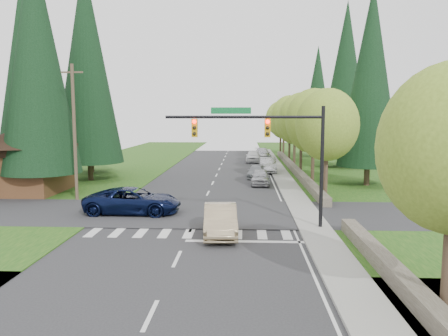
# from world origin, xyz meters

# --- Properties ---
(ground) EXTENTS (120.00, 120.00, 0.00)m
(ground) POSITION_xyz_m (0.00, 0.00, 0.00)
(ground) COLOR #28282B
(ground) RESTS_ON ground
(grass_east) EXTENTS (14.00, 110.00, 0.06)m
(grass_east) POSITION_xyz_m (13.00, 20.00, 0.03)
(grass_east) COLOR #144312
(grass_east) RESTS_ON ground
(grass_west) EXTENTS (14.00, 110.00, 0.06)m
(grass_west) POSITION_xyz_m (-13.00, 20.00, 0.03)
(grass_west) COLOR #144312
(grass_west) RESTS_ON ground
(cross_street) EXTENTS (120.00, 8.00, 0.10)m
(cross_street) POSITION_xyz_m (0.00, 8.00, 0.00)
(cross_street) COLOR #28282B
(cross_street) RESTS_ON ground
(sidewalk_east) EXTENTS (1.80, 80.00, 0.13)m
(sidewalk_east) POSITION_xyz_m (6.90, 22.00, 0.07)
(sidewalk_east) COLOR gray
(sidewalk_east) RESTS_ON ground
(curb_east) EXTENTS (0.20, 80.00, 0.13)m
(curb_east) POSITION_xyz_m (6.05, 22.00, 0.07)
(curb_east) COLOR gray
(curb_east) RESTS_ON ground
(stone_wall_south) EXTENTS (0.70, 14.00, 0.70)m
(stone_wall_south) POSITION_xyz_m (8.60, -3.00, 0.35)
(stone_wall_south) COLOR #4C4438
(stone_wall_south) RESTS_ON ground
(stone_wall_north) EXTENTS (0.70, 40.00, 0.70)m
(stone_wall_north) POSITION_xyz_m (8.60, 30.00, 0.35)
(stone_wall_north) COLOR #4C4438
(stone_wall_north) RESTS_ON ground
(traffic_signal) EXTENTS (8.70, 0.37, 6.80)m
(traffic_signal) POSITION_xyz_m (4.37, 4.50, 4.98)
(traffic_signal) COLOR black
(traffic_signal) RESTS_ON ground
(brown_building) EXTENTS (8.40, 8.40, 5.40)m
(brown_building) POSITION_xyz_m (-15.00, 15.00, 3.14)
(brown_building) COLOR #4C2D19
(brown_building) RESTS_ON ground
(utility_pole) EXTENTS (1.60, 0.24, 10.00)m
(utility_pole) POSITION_xyz_m (-9.50, 12.00, 5.14)
(utility_pole) COLOR #473828
(utility_pole) RESTS_ON ground
(decid_tree_0) EXTENTS (4.80, 4.80, 8.37)m
(decid_tree_0) POSITION_xyz_m (9.20, 14.00, 5.60)
(decid_tree_0) COLOR #38281C
(decid_tree_0) RESTS_ON ground
(decid_tree_1) EXTENTS (5.20, 5.20, 8.80)m
(decid_tree_1) POSITION_xyz_m (9.30, 21.00, 5.80)
(decid_tree_1) COLOR #38281C
(decid_tree_1) RESTS_ON ground
(decid_tree_2) EXTENTS (5.00, 5.00, 8.82)m
(decid_tree_2) POSITION_xyz_m (9.10, 28.00, 5.93)
(decid_tree_2) COLOR #38281C
(decid_tree_2) RESTS_ON ground
(decid_tree_3) EXTENTS (5.00, 5.00, 8.55)m
(decid_tree_3) POSITION_xyz_m (9.20, 35.00, 5.66)
(decid_tree_3) COLOR #38281C
(decid_tree_3) RESTS_ON ground
(decid_tree_4) EXTENTS (5.40, 5.40, 9.18)m
(decid_tree_4) POSITION_xyz_m (9.30, 42.00, 6.06)
(decid_tree_4) COLOR #38281C
(decid_tree_4) RESTS_ON ground
(decid_tree_5) EXTENTS (4.80, 4.80, 8.30)m
(decid_tree_5) POSITION_xyz_m (9.10, 49.00, 5.53)
(decid_tree_5) COLOR #38281C
(decid_tree_5) RESTS_ON ground
(decid_tree_6) EXTENTS (5.20, 5.20, 8.86)m
(decid_tree_6) POSITION_xyz_m (9.20, 56.00, 5.86)
(decid_tree_6) COLOR #38281C
(decid_tree_6) RESTS_ON ground
(conifer_w_a) EXTENTS (6.12, 6.12, 19.80)m
(conifer_w_a) POSITION_xyz_m (-13.00, 14.00, 10.79)
(conifer_w_a) COLOR #38281C
(conifer_w_a) RESTS_ON ground
(conifer_w_b) EXTENTS (5.44, 5.44, 17.80)m
(conifer_w_b) POSITION_xyz_m (-16.00, 18.00, 9.79)
(conifer_w_b) COLOR #38281C
(conifer_w_b) RESTS_ON ground
(conifer_w_c) EXTENTS (6.46, 6.46, 20.80)m
(conifer_w_c) POSITION_xyz_m (-12.00, 22.00, 11.29)
(conifer_w_c) COLOR #38281C
(conifer_w_c) RESTS_ON ground
(conifer_w_e) EXTENTS (5.78, 5.78, 18.80)m
(conifer_w_e) POSITION_xyz_m (-14.00, 28.00, 10.29)
(conifer_w_e) COLOR #38281C
(conifer_w_e) RESTS_ON ground
(conifer_e_a) EXTENTS (5.44, 5.44, 17.80)m
(conifer_e_a) POSITION_xyz_m (14.00, 20.00, 9.79)
(conifer_e_a) COLOR #38281C
(conifer_e_a) RESTS_ON ground
(conifer_e_b) EXTENTS (6.12, 6.12, 19.80)m
(conifer_e_b) POSITION_xyz_m (15.00, 34.00, 10.79)
(conifer_e_b) COLOR #38281C
(conifer_e_b) RESTS_ON ground
(conifer_e_c) EXTENTS (5.10, 5.10, 16.80)m
(conifer_e_c) POSITION_xyz_m (14.00, 48.00, 9.29)
(conifer_e_c) COLOR #38281C
(conifer_e_c) RESTS_ON ground
(sedan_champagne) EXTENTS (2.01, 4.95, 1.60)m
(sedan_champagne) POSITION_xyz_m (1.70, 3.00, 0.80)
(sedan_champagne) COLOR tan
(sedan_champagne) RESTS_ON ground
(suv_navy) EXTENTS (6.18, 2.96, 1.70)m
(suv_navy) POSITION_xyz_m (-4.18, 7.78, 0.85)
(suv_navy) COLOR black
(suv_navy) RESTS_ON ground
(parked_car_a) EXTENTS (1.87, 4.27, 1.43)m
(parked_car_a) POSITION_xyz_m (4.45, 20.17, 0.72)
(parked_car_a) COLOR #ACADB1
(parked_car_a) RESTS_ON ground
(parked_car_b) EXTENTS (2.09, 4.36, 1.23)m
(parked_car_b) POSITION_xyz_m (4.20, 24.82, 0.61)
(parked_car_b) COLOR gray
(parked_car_b) RESTS_ON ground
(parked_car_c) EXTENTS (1.75, 4.98, 1.64)m
(parked_car_c) POSITION_xyz_m (5.60, 29.00, 0.82)
(parked_car_c) COLOR silver
(parked_car_c) RESTS_ON ground
(parked_car_d) EXTENTS (2.11, 4.91, 1.65)m
(parked_car_d) POSITION_xyz_m (4.20, 40.10, 0.83)
(parked_car_d) COLOR white
(parked_car_d) RESTS_ON ground
(parked_car_e) EXTENTS (2.51, 5.50, 1.56)m
(parked_car_e) POSITION_xyz_m (5.60, 44.02, 0.78)
(parked_car_e) COLOR #B5B5BA
(parked_car_e) RESTS_ON ground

